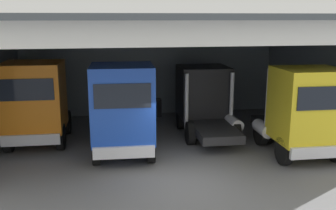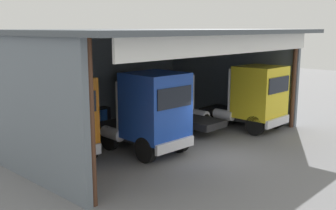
# 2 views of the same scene
# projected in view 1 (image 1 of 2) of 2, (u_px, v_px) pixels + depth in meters

# --- Properties ---
(ground_plane) EXTENTS (80.00, 80.00, 0.00)m
(ground_plane) POSITION_uv_depth(u_px,v_px,m) (184.00, 180.00, 13.21)
(ground_plane) COLOR slate
(ground_plane) RESTS_ON ground
(workshop_shed) EXTENTS (15.12, 10.91, 5.59)m
(workshop_shed) POSITION_uv_depth(u_px,v_px,m) (160.00, 52.00, 17.73)
(workshop_shed) COLOR slate
(workshop_shed) RESTS_ON ground
(truck_orange_yard_outside) EXTENTS (2.60, 4.87, 3.68)m
(truck_orange_yard_outside) POSITION_uv_depth(u_px,v_px,m) (35.00, 102.00, 16.38)
(truck_orange_yard_outside) COLOR orange
(truck_orange_yard_outside) RESTS_ON ground
(truck_blue_left_bay) EXTENTS (2.58, 5.35, 3.74)m
(truck_blue_left_bay) POSITION_uv_depth(u_px,v_px,m) (122.00, 109.00, 15.03)
(truck_blue_left_bay) COLOR #1E47B7
(truck_blue_left_bay) RESTS_ON ground
(truck_black_right_bay) EXTENTS (2.53, 5.18, 3.19)m
(truck_black_right_bay) POSITION_uv_depth(u_px,v_px,m) (205.00, 99.00, 18.26)
(truck_black_right_bay) COLOR black
(truck_black_right_bay) RESTS_ON ground
(truck_yellow_center_right_bay) EXTENTS (2.63, 4.88, 3.61)m
(truck_yellow_center_right_bay) POSITION_uv_depth(u_px,v_px,m) (303.00, 111.00, 15.03)
(truck_yellow_center_right_bay) COLOR yellow
(truck_yellow_center_right_bay) RESTS_ON ground
(oil_drum) EXTENTS (0.58, 0.58, 0.93)m
(oil_drum) POSITION_uv_depth(u_px,v_px,m) (152.00, 109.00, 21.40)
(oil_drum) COLOR #194CB2
(oil_drum) RESTS_ON ground
(tool_cart) EXTENTS (0.90, 0.60, 1.00)m
(tool_cart) POSITION_uv_depth(u_px,v_px,m) (153.00, 108.00, 21.60)
(tool_cart) COLOR black
(tool_cart) RESTS_ON ground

